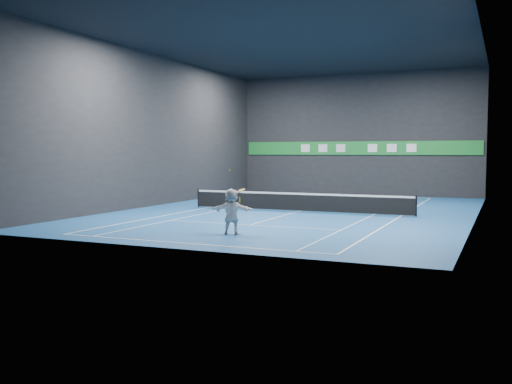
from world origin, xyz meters
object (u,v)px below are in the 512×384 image
at_px(player, 232,211).
at_px(tennis_net, 298,201).
at_px(tennis_ball, 230,170).
at_px(tennis_racket, 240,192).

relative_size(player, tennis_net, 0.14).
bearing_deg(tennis_ball, tennis_net, 92.71).
relative_size(player, tennis_ball, 27.00).
relative_size(tennis_ball, tennis_net, 0.01).
bearing_deg(tennis_net, tennis_ball, -87.29).
xyz_separation_m(tennis_ball, tennis_racket, (0.39, 0.09, -0.84)).
height_order(player, tennis_ball, tennis_ball).
height_order(tennis_net, tennis_racket, tennis_racket).
distance_m(player, tennis_net, 9.24).
bearing_deg(tennis_racket, player, -171.69).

